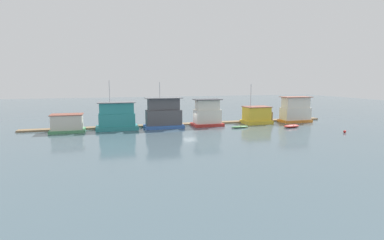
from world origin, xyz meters
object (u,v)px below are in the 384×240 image
Objects in this scene: houseboat_yellow at (257,115)px; dinghy_green at (240,127)px; houseboat_green at (67,124)px; houseboat_blue at (164,115)px; houseboat_teal at (117,117)px; dinghy_red at (292,126)px; houseboat_orange at (295,110)px; mooring_post_near_left at (272,117)px; buoy_red at (345,132)px; houseboat_red at (207,114)px.

houseboat_yellow reaches higher than dinghy_green.
houseboat_blue is at bearing -0.25° from houseboat_green.
houseboat_teal is at bearing 179.69° from houseboat_yellow.
houseboat_green is at bearing 171.01° from dinghy_red.
houseboat_blue is 2.34× the size of dinghy_green.
houseboat_orange is (27.78, -0.02, 0.00)m from houseboat_blue.
dinghy_green is (21.71, -4.33, -2.00)m from houseboat_teal.
houseboat_orange is 1.77× the size of dinghy_green.
houseboat_green is at bearing -177.98° from mooring_post_near_left.
houseboat_teal is at bearing 158.81° from buoy_red.
houseboat_blue reaches higher than mooring_post_near_left.
houseboat_teal is 1.09× the size of houseboat_yellow.
houseboat_orange is at bearing -0.53° from houseboat_red.
houseboat_green is 39.72m from mooring_post_near_left.
mooring_post_near_left reaches higher than dinghy_green.
houseboat_green is at bearing -177.05° from houseboat_teal.
dinghy_red is (39.22, -6.21, -1.19)m from houseboat_green.
dinghy_red is 7.80× the size of buoy_red.
dinghy_red reaches higher than buoy_red.
houseboat_teal is at bearing -178.22° from mooring_post_near_left.
dinghy_green is 11.22m from mooring_post_near_left.
houseboat_green is 0.96× the size of houseboat_red.
houseboat_yellow reaches higher than buoy_red.
dinghy_green is (29.84, -3.91, -1.26)m from houseboat_green.
houseboat_orange is 4.96m from mooring_post_near_left.
mooring_post_near_left is (31.57, 0.98, -1.17)m from houseboat_teal.
houseboat_blue is 1.45× the size of houseboat_red.
houseboat_blue is at bearing 164.04° from dinghy_green.
buoy_red is at bearing -25.89° from houseboat_blue.
buoy_red is (8.87, -13.89, -1.41)m from houseboat_yellow.
houseboat_teal is at bearing 2.95° from houseboat_green.
houseboat_red reaches higher than houseboat_green.
houseboat_orange is at bearing -2.37° from houseboat_yellow.
buoy_red is at bearing -55.44° from dinghy_red.
houseboat_red is at bearing 0.20° from houseboat_green.
mooring_post_near_left is at bearing 1.78° from houseboat_teal.
dinghy_red is (14.32, -6.29, -1.98)m from houseboat_red.
mooring_post_near_left is at bearing 161.74° from houseboat_orange.
houseboat_blue reaches higher than buoy_red.
dinghy_green is (4.93, -3.99, -2.05)m from houseboat_red.
houseboat_yellow is at bearing 120.19° from dinghy_red.
houseboat_teal is 36.08m from houseboat_orange.
houseboat_red is 19.30m from houseboat_orange.
houseboat_teal is 31.86m from dinghy_red.
houseboat_orange reaches higher than buoy_red.
dinghy_red is 1.77× the size of mooring_post_near_left.
houseboat_green is at bearing -179.80° from houseboat_red.
mooring_post_near_left is at bearing 5.07° from houseboat_red.
houseboat_yellow reaches higher than houseboat_green.
houseboat_red is (16.78, -0.33, 0.05)m from houseboat_teal.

